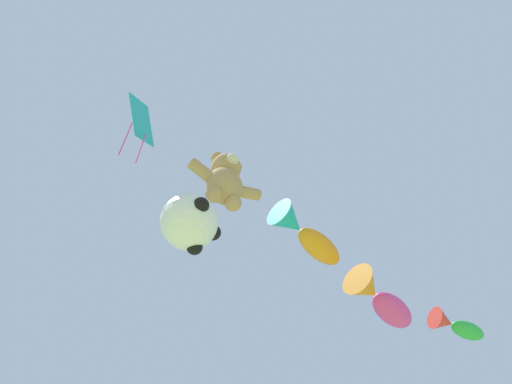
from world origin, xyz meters
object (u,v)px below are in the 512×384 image
at_px(fish_kite_emerald, 455,326).
at_px(diamond_kite, 141,122).
at_px(fish_kite_tangerine, 305,234).
at_px(fish_kite_magenta, 379,299).
at_px(soccer_ball_kite, 190,222).
at_px(teddy_bear_kite, 225,180).

height_order(fish_kite_emerald, diamond_kite, diamond_kite).
distance_m(fish_kite_tangerine, fish_kite_magenta, 2.62).
relative_size(fish_kite_magenta, fish_kite_emerald, 1.37).
height_order(fish_kite_tangerine, fish_kite_emerald, fish_kite_tangerine).
bearing_deg(soccer_ball_kite, fish_kite_magenta, 13.38).
height_order(teddy_bear_kite, fish_kite_tangerine, fish_kite_tangerine).
height_order(fish_kite_tangerine, fish_kite_magenta, fish_kite_tangerine).
bearing_deg(diamond_kite, fish_kite_emerald, 4.41).
xyz_separation_m(fish_kite_emerald, diamond_kite, (-10.07, -0.78, 1.15)).
bearing_deg(soccer_ball_kite, fish_kite_tangerine, 15.87).
bearing_deg(diamond_kite, fish_kite_magenta, 5.05).
distance_m(fish_kite_tangerine, fish_kite_emerald, 5.41).
relative_size(teddy_bear_kite, fish_kite_magenta, 0.74).
distance_m(fish_kite_magenta, fish_kite_emerald, 2.91).
bearing_deg(fish_kite_emerald, soccer_ball_kite, -170.03).
bearing_deg(diamond_kite, teddy_bear_kite, -22.59).
height_order(fish_kite_magenta, fish_kite_emerald, fish_kite_emerald).
bearing_deg(teddy_bear_kite, soccer_ball_kite, 174.02).
bearing_deg(fish_kite_emerald, fish_kite_tangerine, -173.81).
bearing_deg(fish_kite_tangerine, fish_kite_emerald, 6.19).
xyz_separation_m(soccer_ball_kite, fish_kite_magenta, (5.85, 1.39, 2.28)).
bearing_deg(soccer_ball_kite, fish_kite_emerald, 9.97).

